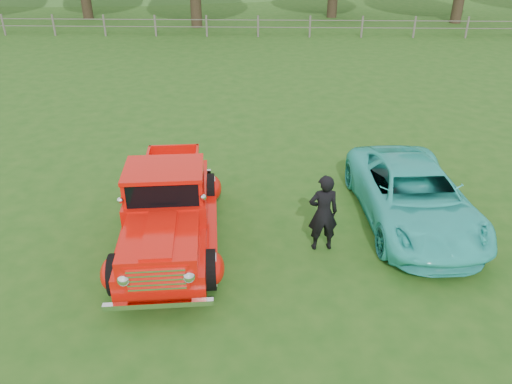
{
  "coord_description": "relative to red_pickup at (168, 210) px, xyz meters",
  "views": [
    {
      "loc": [
        0.79,
        -7.97,
        5.94
      ],
      "look_at": [
        0.51,
        1.2,
        0.96
      ],
      "focal_mm": 35.0,
      "sensor_mm": 36.0,
      "label": 1
    }
  ],
  "objects": [
    {
      "name": "teal_sedan",
      "position": [
        5.21,
        1.0,
        -0.15
      ],
      "size": [
        2.52,
        4.83,
        1.3
      ],
      "primitive_type": "imported",
      "rotation": [
        0.0,
        0.0,
        0.08
      ],
      "color": "#32CABF",
      "rests_on": "ground"
    },
    {
      "name": "distant_hills",
      "position": [
        -2.82,
        58.77,
        -5.34
      ],
      "size": [
        116.0,
        60.0,
        18.0
      ],
      "color": "#2C5820",
      "rests_on": "ground"
    },
    {
      "name": "red_pickup",
      "position": [
        0.0,
        0.0,
        0.0
      ],
      "size": [
        2.62,
        5.14,
        1.78
      ],
      "rotation": [
        0.0,
        0.0,
        0.11
      ],
      "color": "black",
      "rests_on": "ground"
    },
    {
      "name": "fence_line",
      "position": [
        1.27,
        21.31,
        -0.19
      ],
      "size": [
        48.0,
        0.12,
        1.2
      ],
      "color": "#655F55",
      "rests_on": "ground"
    },
    {
      "name": "man",
      "position": [
        3.14,
        -0.1,
        0.04
      ],
      "size": [
        0.66,
        0.48,
        1.67
      ],
      "primitive_type": "imported",
      "rotation": [
        0.0,
        0.0,
        3.29
      ],
      "color": "black",
      "rests_on": "ground"
    },
    {
      "name": "ground",
      "position": [
        1.27,
        -0.69,
        -0.8
      ],
      "size": [
        140.0,
        140.0,
        0.0
      ],
      "primitive_type": "plane",
      "color": "#205015",
      "rests_on": "ground"
    }
  ]
}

